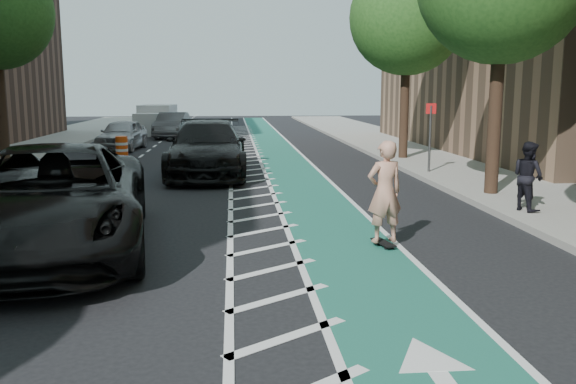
{
  "coord_description": "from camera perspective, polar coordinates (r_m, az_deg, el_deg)",
  "views": [
    {
      "loc": [
        0.88,
        -8.3,
        2.96
      ],
      "look_at": [
        1.87,
        2.62,
        1.1
      ],
      "focal_mm": 38.0,
      "sensor_mm": 36.0,
      "label": 1
    }
  ],
  "objects": [
    {
      "name": "ground",
      "position": [
        8.86,
        -10.75,
        -10.08
      ],
      "size": [
        120.0,
        120.0,
        0.0
      ],
      "primitive_type": "plane",
      "color": "black",
      "rests_on": "ground"
    },
    {
      "name": "suv_near",
      "position": [
        11.83,
        -21.21,
        -0.69
      ],
      "size": [
        4.17,
        7.4,
        1.95
      ],
      "primitive_type": "imported",
      "rotation": [
        0.0,
        0.0,
        0.14
      ],
      "color": "black",
      "rests_on": "ground"
    },
    {
      "name": "barrel_c",
      "position": [
        27.85,
        -15.29,
        4.07
      ],
      "size": [
        0.66,
        0.66,
        0.9
      ],
      "color": "#E7460C",
      "rests_on": "ground"
    },
    {
      "name": "car_grey",
      "position": [
        38.25,
        -10.76,
        6.18
      ],
      "size": [
        2.04,
        4.8,
        1.54
      ],
      "primitive_type": "imported",
      "rotation": [
        0.0,
        0.0,
        -0.09
      ],
      "color": "#5C5D62",
      "rests_on": "ground"
    },
    {
      "name": "sign_post",
      "position": [
        21.45,
        13.14,
        5.07
      ],
      "size": [
        0.35,
        0.08,
        2.47
      ],
      "color": "#4C4C4C",
      "rests_on": "ground"
    },
    {
      "name": "car_silver",
      "position": [
        31.03,
        -15.26,
        5.2
      ],
      "size": [
        2.16,
        4.54,
        1.5
      ],
      "primitive_type": "imported",
      "rotation": [
        0.0,
        0.0,
        -0.09
      ],
      "color": "#A9A9AF",
      "rests_on": "ground"
    },
    {
      "name": "sidewalk_right",
      "position": [
        20.43,
        19.83,
        0.93
      ],
      "size": [
        5.0,
        90.0,
        0.15
      ],
      "primitive_type": "cube",
      "color": "gray",
      "rests_on": "ground"
    },
    {
      "name": "suv_far",
      "position": [
        21.16,
        -7.56,
        4.06
      ],
      "size": [
        2.63,
        6.47,
        1.88
      ],
      "primitive_type": "imported",
      "rotation": [
        0.0,
        0.0,
        -0.0
      ],
      "color": "black",
      "rests_on": "ground"
    },
    {
      "name": "skateboarder",
      "position": [
        11.54,
        9.03,
        0.02
      ],
      "size": [
        0.79,
        0.6,
        1.93
      ],
      "primitive_type": "imported",
      "rotation": [
        0.0,
        0.0,
        3.36
      ],
      "color": "tan",
      "rests_on": "skateboard"
    },
    {
      "name": "buffer_strip",
      "position": [
        18.55,
        -3.2,
        0.44
      ],
      "size": [
        1.4,
        90.0,
        0.01
      ],
      "primitive_type": "cube",
      "color": "silver",
      "rests_on": "ground"
    },
    {
      "name": "pedestrian",
      "position": [
        15.2,
        21.53,
        1.39
      ],
      "size": [
        0.82,
        0.93,
        1.62
      ],
      "primitive_type": "imported",
      "rotation": [
        0.0,
        0.0,
        1.87
      ],
      "color": "black",
      "rests_on": "sidewalk_right"
    },
    {
      "name": "bike_lane",
      "position": [
        18.66,
        1.4,
        0.51
      ],
      "size": [
        2.0,
        90.0,
        0.01
      ],
      "primitive_type": "cube",
      "color": "#1A5E4A",
      "rests_on": "ground"
    },
    {
      "name": "barrel_a",
      "position": [
        17.86,
        -20.32,
        0.74
      ],
      "size": [
        0.6,
        0.6,
        0.82
      ],
      "color": "orange",
      "rests_on": "ground"
    },
    {
      "name": "tree_r_d",
      "position": [
        25.45,
        11.29,
        15.79
      ],
      "size": [
        4.2,
        4.2,
        7.9
      ],
      "color": "#382619",
      "rests_on": "ground"
    },
    {
      "name": "barrel_b",
      "position": [
        18.3,
        -15.74,
        1.2
      ],
      "size": [
        0.61,
        0.61,
        0.83
      ],
      "color": "#DB450B",
      "rests_on": "ground"
    },
    {
      "name": "box_truck",
      "position": [
        41.4,
        -12.24,
        6.53
      ],
      "size": [
        2.42,
        4.74,
        1.91
      ],
      "rotation": [
        0.0,
        0.0,
        -0.09
      ],
      "color": "silver",
      "rests_on": "ground"
    },
    {
      "name": "skateboard",
      "position": [
        11.74,
        8.91,
        -4.7
      ],
      "size": [
        0.36,
        0.75,
        0.1
      ],
      "rotation": [
        0.0,
        0.0,
        0.22
      ],
      "color": "black",
      "rests_on": "ground"
    },
    {
      "name": "curb_right",
      "position": [
        19.53,
        13.3,
        0.88
      ],
      "size": [
        0.12,
        90.0,
        0.16
      ],
      "primitive_type": "cube",
      "color": "gray",
      "rests_on": "ground"
    }
  ]
}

